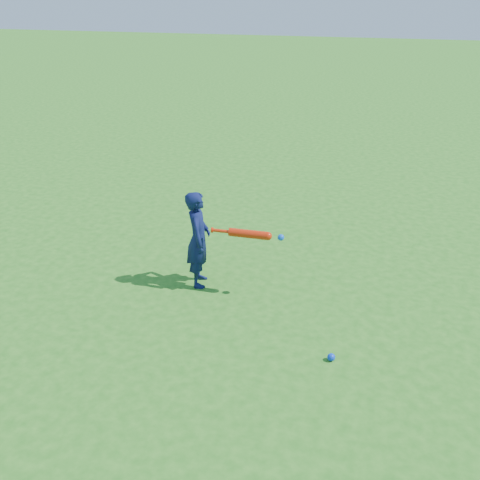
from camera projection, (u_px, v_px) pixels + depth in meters
The scene contains 4 objects.
ground at pixel (199, 284), 6.40m from camera, with size 80.00×80.00×0.00m, color #216B19.
child at pixel (198, 239), 6.18m from camera, with size 0.42×0.28×1.16m, color #0D1440.
ground_ball_blue at pixel (331, 357), 5.06m from camera, with size 0.07×0.07×0.07m, color #0C38D3.
bat_swing at pixel (252, 234), 5.92m from camera, with size 0.83×0.12×0.09m.
Camera 1 is at (2.25, -5.14, 3.17)m, focal length 40.00 mm.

